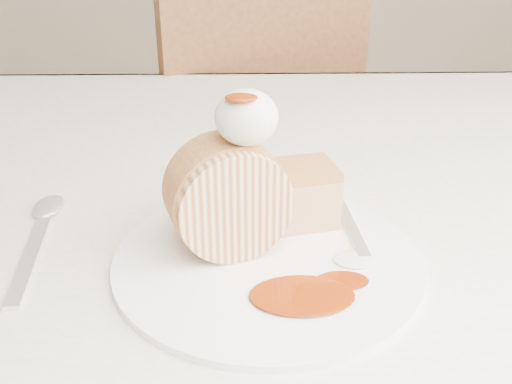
{
  "coord_description": "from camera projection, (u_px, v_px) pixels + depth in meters",
  "views": [
    {
      "loc": [
        -0.0,
        -0.43,
        1.04
      ],
      "look_at": [
        0.01,
        0.01,
        0.82
      ],
      "focal_mm": 40.0,
      "sensor_mm": 36.0,
      "label": 1
    }
  ],
  "objects": [
    {
      "name": "table",
      "position": [
        246.0,
        233.0,
        0.74
      ],
      "size": [
        1.4,
        0.9,
        0.75
      ],
      "color": "white",
      "rests_on": "ground"
    },
    {
      "name": "chair_far",
      "position": [
        248.0,
        137.0,
        1.36
      ],
      "size": [
        0.59,
        0.59,
        0.95
      ],
      "rotation": [
        0.0,
        0.0,
        3.52
      ],
      "color": "brown",
      "rests_on": "ground"
    },
    {
      "name": "plate",
      "position": [
        267.0,
        259.0,
        0.52
      ],
      "size": [
        0.33,
        0.33,
        0.01
      ],
      "primitive_type": "cylinder",
      "rotation": [
        0.0,
        0.0,
        0.23
      ],
      "color": "white",
      "rests_on": "table"
    },
    {
      "name": "roulade_slice",
      "position": [
        229.0,
        198.0,
        0.5
      ],
      "size": [
        0.12,
        0.09,
        0.1
      ],
      "primitive_type": "cylinder",
      "rotation": [
        1.57,
        0.0,
        0.32
      ],
      "color": "beige",
      "rests_on": "plate"
    },
    {
      "name": "cake_chunk",
      "position": [
        302.0,
        197.0,
        0.56
      ],
      "size": [
        0.07,
        0.07,
        0.05
      ],
      "primitive_type": "cube",
      "rotation": [
        0.0,
        0.0,
        0.23
      ],
      "color": "#C38149",
      "rests_on": "plate"
    },
    {
      "name": "whipped_cream",
      "position": [
        246.0,
        117.0,
        0.47
      ],
      "size": [
        0.05,
        0.05,
        0.05
      ],
      "primitive_type": "ellipsoid",
      "color": "white",
      "rests_on": "roulade_slice"
    },
    {
      "name": "caramel_drizzle",
      "position": [
        241.0,
        90.0,
        0.45
      ],
      "size": [
        0.03,
        0.02,
        0.01
      ],
      "primitive_type": "ellipsoid",
      "color": "maroon",
      "rests_on": "whipped_cream"
    },
    {
      "name": "caramel_pool",
      "position": [
        302.0,
        295.0,
        0.46
      ],
      "size": [
        0.1,
        0.07,
        0.0
      ],
      "primitive_type": null,
      "rotation": [
        0.0,
        0.0,
        0.23
      ],
      "color": "maroon",
      "rests_on": "plate"
    },
    {
      "name": "fork",
      "position": [
        350.0,
        225.0,
        0.56
      ],
      "size": [
        0.03,
        0.17,
        0.0
      ],
      "primitive_type": "cube",
      "rotation": [
        0.0,
        0.0,
        0.07
      ],
      "color": "silver",
      "rests_on": "plate"
    },
    {
      "name": "spoon",
      "position": [
        30.0,
        258.0,
        0.52
      ],
      "size": [
        0.05,
        0.18,
        0.0
      ],
      "primitive_type": "cube",
      "rotation": [
        0.0,
        0.0,
        0.12
      ],
      "color": "silver",
      "rests_on": "table"
    }
  ]
}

